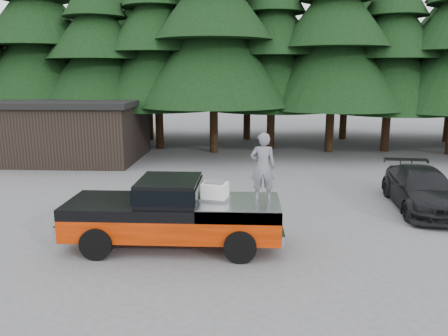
{
  "coord_description": "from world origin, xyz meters",
  "views": [
    {
      "loc": [
        0.93,
        -11.6,
        4.72
      ],
      "look_at": [
        0.35,
        0.0,
        2.19
      ],
      "focal_mm": 35.0,
      "sensor_mm": 36.0,
      "label": 1
    }
  ],
  "objects_px": {
    "man_on_bed": "(263,167)",
    "pickup_truck": "(174,223)",
    "air_compressor": "(215,192)",
    "parked_car": "(422,189)",
    "utility_building": "(67,129)"
  },
  "relations": [
    {
      "from": "pickup_truck",
      "to": "air_compressor",
      "type": "xyz_separation_m",
      "value": [
        1.14,
        0.09,
        0.89
      ]
    },
    {
      "from": "air_compressor",
      "to": "parked_car",
      "type": "relative_size",
      "value": 0.14
    },
    {
      "from": "pickup_truck",
      "to": "parked_car",
      "type": "xyz_separation_m",
      "value": [
        8.21,
        3.85,
        0.04
      ]
    },
    {
      "from": "man_on_bed",
      "to": "pickup_truck",
      "type": "bearing_deg",
      "value": 1.86
    },
    {
      "from": "man_on_bed",
      "to": "air_compressor",
      "type": "bearing_deg",
      "value": 0.54
    },
    {
      "from": "pickup_truck",
      "to": "utility_building",
      "type": "distance_m",
      "value": 14.64
    },
    {
      "from": "air_compressor",
      "to": "utility_building",
      "type": "distance_m",
      "value": 15.19
    },
    {
      "from": "pickup_truck",
      "to": "man_on_bed",
      "type": "height_order",
      "value": "man_on_bed"
    },
    {
      "from": "air_compressor",
      "to": "man_on_bed",
      "type": "xyz_separation_m",
      "value": [
        1.29,
        0.04,
        0.7
      ]
    },
    {
      "from": "man_on_bed",
      "to": "parked_car",
      "type": "height_order",
      "value": "man_on_bed"
    },
    {
      "from": "air_compressor",
      "to": "man_on_bed",
      "type": "bearing_deg",
      "value": 12.72
    },
    {
      "from": "man_on_bed",
      "to": "parked_car",
      "type": "relative_size",
      "value": 0.38
    },
    {
      "from": "man_on_bed",
      "to": "utility_building",
      "type": "relative_size",
      "value": 0.22
    },
    {
      "from": "parked_car",
      "to": "utility_building",
      "type": "xyz_separation_m",
      "value": [
        -16.18,
        8.38,
        0.96
      ]
    },
    {
      "from": "pickup_truck",
      "to": "utility_building",
      "type": "xyz_separation_m",
      "value": [
        -7.97,
        12.24,
        1.0
      ]
    }
  ]
}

